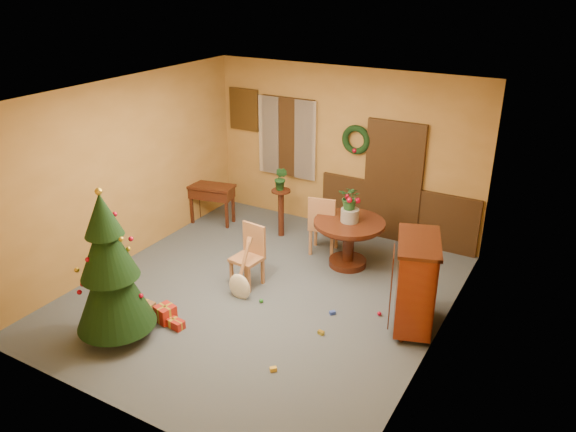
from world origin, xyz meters
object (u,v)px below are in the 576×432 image
Objects in this scene: chair_near at (250,253)px; christmas_tree at (110,270)px; sideboard at (415,281)px; dining_table at (349,235)px; writing_desk at (212,195)px.

christmas_tree is (-0.74, -1.97, 0.47)m from chair_near.
sideboard reaches higher than chair_near.
christmas_tree reaches higher than sideboard.
chair_near reaches higher than dining_table.
christmas_tree is at bearing -119.08° from dining_table.
sideboard is (2.47, 0.12, 0.18)m from chair_near.
christmas_tree is at bearing -110.57° from chair_near.
christmas_tree is 3.68m from writing_desk.
writing_desk is at bearing 174.50° from dining_table.
christmas_tree is at bearing -146.95° from sideboard.
chair_near is at bearing -177.31° from sideboard.
writing_desk is (-2.87, 0.28, 0.02)m from dining_table.
dining_table is 3.70m from christmas_tree.
writing_desk is (-1.83, 1.51, 0.06)m from chair_near.
chair_near is 2.37m from writing_desk.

